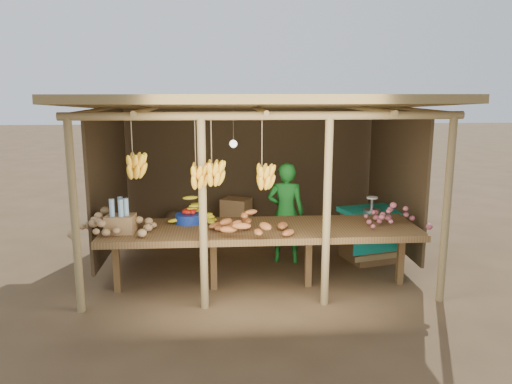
{
  "coord_description": "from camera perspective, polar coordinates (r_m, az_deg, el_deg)",
  "views": [
    {
      "loc": [
        -0.49,
        -6.92,
        2.48
      ],
      "look_at": [
        0.0,
        0.0,
        1.05
      ],
      "focal_mm": 35.0,
      "sensor_mm": 36.0,
      "label": 1
    }
  ],
  "objects": [
    {
      "name": "burlap_sacks",
      "position": [
        8.23,
        -7.72,
        -3.9
      ],
      "size": [
        0.94,
        0.49,
        0.66
      ],
      "color": "#453520",
      "rests_on": "ground"
    },
    {
      "name": "sweet_potato_heap",
      "position": [
        5.87,
        -0.5,
        -3.19
      ],
      "size": [
        0.93,
        0.59,
        0.35
      ],
      "primitive_type": null,
      "rotation": [
        0.0,
        0.0,
        -0.05
      ],
      "color": "#B3622E",
      "rests_on": "counter"
    },
    {
      "name": "stall_structure",
      "position": [
        6.93,
        -0.81,
        6.95
      ],
      "size": [
        4.7,
        3.5,
        2.43
      ],
      "color": "olive",
      "rests_on": "ground"
    },
    {
      "name": "carton_stack",
      "position": [
        8.29,
        -3.38,
        -3.54
      ],
      "size": [
        1.02,
        0.49,
        0.7
      ],
      "color": "#977044",
      "rests_on": "ground"
    },
    {
      "name": "vendor",
      "position": [
        7.22,
        3.41,
        -2.38
      ],
      "size": [
        0.58,
        0.43,
        1.47
      ],
      "primitive_type": "imported",
      "rotation": [
        0.0,
        0.0,
        2.98
      ],
      "color": "#197122",
      "rests_on": "ground"
    },
    {
      "name": "counter",
      "position": [
        6.23,
        0.62,
        -4.56
      ],
      "size": [
        3.9,
        1.05,
        0.8
      ],
      "color": "brown",
      "rests_on": "ground"
    },
    {
      "name": "ground",
      "position": [
        7.36,
        0.0,
        -8.03
      ],
      "size": [
        60.0,
        60.0,
        0.0
      ],
      "primitive_type": "plane",
      "color": "brown",
      "rests_on": "ground"
    },
    {
      "name": "onion_heap",
      "position": [
        6.46,
        15.57,
        -2.24
      ],
      "size": [
        0.86,
        0.65,
        0.35
      ],
      "primitive_type": null,
      "rotation": [
        0.0,
        0.0,
        -0.27
      ],
      "color": "#A24F58",
      "rests_on": "counter"
    },
    {
      "name": "potato_heap",
      "position": [
        6.13,
        -15.96,
        -2.95
      ],
      "size": [
        1.02,
        0.75,
        0.36
      ],
      "primitive_type": null,
      "rotation": [
        0.0,
        0.0,
        -0.22
      ],
      "color": "#A27F53",
      "rests_on": "counter"
    },
    {
      "name": "bottle_box",
      "position": [
        6.16,
        -15.24,
        -3.02
      ],
      "size": [
        0.35,
        0.28,
        0.42
      ],
      "color": "#977044",
      "rests_on": "counter"
    },
    {
      "name": "tarp_crate",
      "position": [
        7.58,
        13.11,
        -4.57
      ],
      "size": [
        0.98,
        0.9,
        0.98
      ],
      "color": "brown",
      "rests_on": "ground"
    },
    {
      "name": "banana_pile",
      "position": [
        6.46,
        -7.41,
        -1.94
      ],
      "size": [
        0.6,
        0.4,
        0.35
      ],
      "primitive_type": null,
      "rotation": [
        0.0,
        0.0,
        0.11
      ],
      "color": "yellow",
      "rests_on": "counter"
    },
    {
      "name": "tomato_basin",
      "position": [
        6.45,
        -7.72,
        -2.88
      ],
      "size": [
        0.34,
        0.34,
        0.18
      ],
      "rotation": [
        0.0,
        0.0,
        -0.29
      ],
      "color": "navy",
      "rests_on": "counter"
    }
  ]
}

